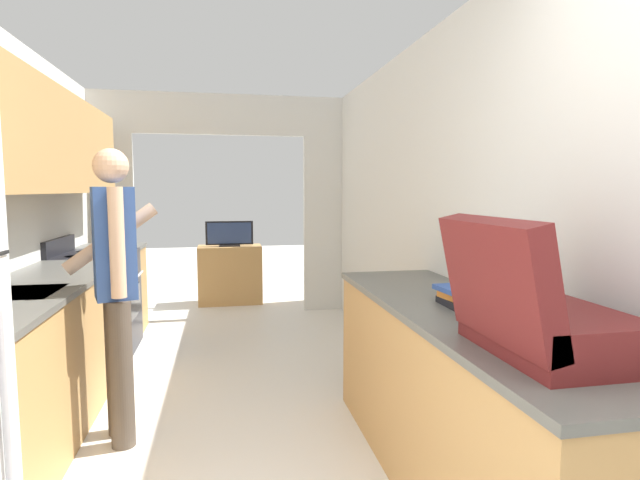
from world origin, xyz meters
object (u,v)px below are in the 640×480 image
(range_oven, at_px, (98,302))
(person, at_px, (116,287))
(tv_cabinet, at_px, (230,274))
(television, at_px, (229,234))
(suitcase, at_px, (533,313))
(book_stack, at_px, (467,297))

(range_oven, xyz_separation_m, person, (0.50, -1.69, 0.45))
(range_oven, relative_size, tv_cabinet, 1.30)
(tv_cabinet, xyz_separation_m, television, (0.00, -0.04, 0.52))
(suitcase, xyz_separation_m, tv_cabinet, (-0.94, 4.89, -0.66))
(person, relative_size, television, 2.84)
(range_oven, bearing_deg, television, 55.45)
(person, height_order, suitcase, person)
(person, height_order, book_stack, person)
(range_oven, relative_size, television, 1.75)
(suitcase, height_order, television, suitcase)
(person, xyz_separation_m, suitcase, (1.61, -1.45, 0.13))
(range_oven, relative_size, person, 0.62)
(tv_cabinet, bearing_deg, range_oven, -123.90)
(suitcase, height_order, book_stack, suitcase)
(range_oven, height_order, tv_cabinet, range_oven)
(suitcase, distance_m, book_stack, 0.70)
(book_stack, bearing_deg, person, 156.11)
(book_stack, distance_m, tv_cabinet, 4.37)
(range_oven, xyz_separation_m, television, (1.18, 1.71, 0.44))
(person, bearing_deg, tv_cabinet, -28.21)
(range_oven, distance_m, television, 2.12)
(suitcase, bearing_deg, tv_cabinet, 100.85)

